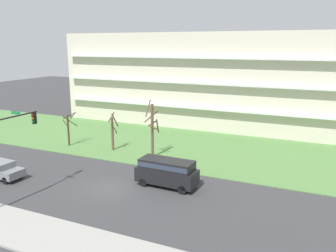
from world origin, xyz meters
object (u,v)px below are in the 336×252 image
van_black_center_left (167,171)px  tree_far_left (69,128)px  tree_left (113,132)px  sedan_gray_near_left (0,169)px  traffic_signal_mast (7,143)px  tree_center (152,129)px

van_black_center_left → tree_far_left: bearing=-20.4°
tree_left → van_black_center_left: bearing=-34.8°
sedan_gray_near_left → traffic_signal_mast: bearing=-30.1°
tree_far_left → traffic_signal_mast: size_ratio=0.58×
tree_left → traffic_signal_mast: (0.40, -14.50, 2.48)m
traffic_signal_mast → tree_center: bearing=71.1°
tree_far_left → van_black_center_left: 16.80m
tree_far_left → tree_center: bearing=1.1°
tree_left → traffic_signal_mast: size_ratio=0.64×
sedan_gray_near_left → traffic_signal_mast: 6.98m
tree_center → van_black_center_left: 8.14m
traffic_signal_mast → tree_far_left: bearing=113.8°
sedan_gray_near_left → tree_center: bearing=50.6°
van_black_center_left → tree_left: bearing=-33.4°
sedan_gray_near_left → tree_far_left: bearing=98.6°
tree_left → tree_center: 5.33m
tree_far_left → tree_center: tree_center is taller
tree_far_left → tree_left: (5.71, 0.62, -0.05)m
van_black_center_left → traffic_signal_mast: 12.60m
tree_left → sedan_gray_near_left: size_ratio=0.99×
tree_left → van_black_center_left: size_ratio=0.84×
tree_center → traffic_signal_mast: size_ratio=0.89×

